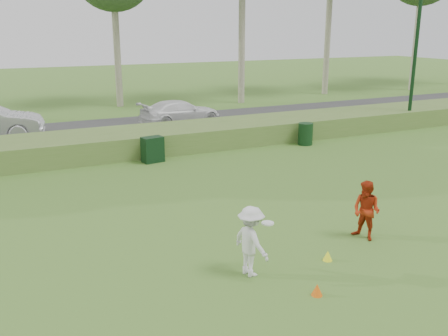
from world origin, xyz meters
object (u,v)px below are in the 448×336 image
utility_cabinet (153,149)px  trash_bin (305,134)px  player_white (251,241)px  cone_yellow (328,256)px  player_red (366,211)px  car_right (180,112)px  lamp_post (419,17)px  cone_orange (317,290)px

utility_cabinet → trash_bin: 7.11m
player_white → cone_yellow: 2.03m
player_red → car_right: (0.97, 15.90, -0.05)m
lamp_post → cone_orange: size_ratio=32.66×
player_white → trash_bin: 12.58m
lamp_post → cone_yellow: lamp_post is taller
lamp_post → utility_cabinet: bearing=-176.3°
cone_orange → car_right: (3.67, 17.67, 0.58)m
trash_bin → player_red: bearing=-115.8°
utility_cabinet → car_right: car_right is taller
lamp_post → player_red: bearing=-138.5°
car_right → player_red: bearing=169.4°
player_white → trash_bin: bearing=-50.8°
player_white → cone_yellow: bearing=-106.4°
cone_orange → car_right: bearing=78.3°
player_red → trash_bin: 10.31m
player_red → cone_orange: 3.29m
player_red → trash_bin: size_ratio=1.54×
cone_orange → lamp_post: bearing=40.1°
lamp_post → trash_bin: size_ratio=8.32×
trash_bin → car_right: 7.49m
cone_yellow → utility_cabinet: utility_cabinet is taller
player_red → utility_cabinet: 9.72m
player_red → trash_bin: bearing=136.3°
cone_yellow → lamp_post: bearing=39.5°
player_red → car_right: player_red is taller
lamp_post → player_white: lamp_post is taller
cone_orange → car_right: car_right is taller
player_white → utility_cabinet: player_white is taller
cone_orange → trash_bin: 13.19m
lamp_post → cone_orange: bearing=-139.9°
player_red → cone_yellow: size_ratio=6.27×
lamp_post → cone_orange: (-14.32, -12.04, -5.47)m
player_white → trash_bin: (7.97, 9.72, -0.29)m
player_white → car_right: player_white is taller
player_red → utility_cabinet: size_ratio=1.50×
lamp_post → player_white: size_ratio=5.27×
lamp_post → player_white: bearing=-144.7°
lamp_post → trash_bin: bearing=-172.2°
cone_orange → cone_yellow: cone_orange is taller
player_red → player_white: bearing=-100.8°
car_right → cone_yellow: bearing=164.1°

